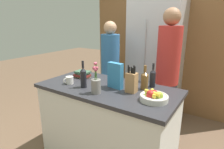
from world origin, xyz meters
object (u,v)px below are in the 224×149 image
(fruit_bowl, at_px, (153,96))
(person_at_sink, at_px, (110,68))
(bottle_wine, at_px, (153,78))
(book_stack, at_px, (82,74))
(coffee_mug, at_px, (69,80))
(refrigerator, at_px, (155,59))
(flower_vase, at_px, (96,84))
(person_in_blue, at_px, (167,71))
(cereal_box, at_px, (115,76))
(knife_block, at_px, (132,82))
(bottle_oil, at_px, (83,77))
(bottle_vinegar, at_px, (145,80))

(fruit_bowl, height_order, person_at_sink, person_at_sink)
(bottle_wine, bearing_deg, book_stack, -169.86)
(coffee_mug, relative_size, person_at_sink, 0.07)
(refrigerator, distance_m, flower_vase, 1.63)
(person_in_blue, bearing_deg, cereal_box, -92.00)
(bottle_wine, xyz_separation_m, person_at_sink, (-0.87, 0.46, -0.11))
(knife_block, bearing_deg, flower_vase, -142.12)
(refrigerator, relative_size, bottle_oil, 6.74)
(flower_vase, height_order, cereal_box, flower_vase)
(bottle_vinegar, distance_m, person_at_sink, 1.01)
(refrigerator, xyz_separation_m, flower_vase, (-0.00, -1.63, 0.03))
(person_at_sink, bearing_deg, bottle_wine, -40.00)
(book_stack, bearing_deg, refrigerator, 69.75)
(flower_vase, height_order, person_in_blue, person_in_blue)
(knife_block, xyz_separation_m, book_stack, (-0.76, 0.11, -0.07))
(bottle_vinegar, xyz_separation_m, bottle_wine, (0.05, 0.11, 0.00))
(cereal_box, distance_m, person_at_sink, 0.91)
(bottle_wine, bearing_deg, flower_vase, -129.73)
(refrigerator, distance_m, coffee_mug, 1.63)
(fruit_bowl, relative_size, cereal_box, 0.93)
(coffee_mug, bearing_deg, bottle_vinegar, 21.59)
(book_stack, distance_m, bottle_oil, 0.38)
(refrigerator, bearing_deg, knife_block, -78.62)
(cereal_box, xyz_separation_m, person_at_sink, (-0.54, 0.71, -0.14))
(refrigerator, bearing_deg, bottle_vinegar, -74.06)
(cereal_box, bearing_deg, fruit_bowl, -11.51)
(book_stack, relative_size, person_at_sink, 0.13)
(refrigerator, xyz_separation_m, fruit_bowl, (0.55, -1.49, -0.03))
(refrigerator, height_order, bottle_wine, refrigerator)
(book_stack, bearing_deg, bottle_wine, 10.14)
(bottle_wine, xyz_separation_m, person_in_blue, (0.03, 0.42, -0.01))
(fruit_bowl, bearing_deg, bottle_vinegar, 129.57)
(coffee_mug, bearing_deg, flower_vase, -7.82)
(fruit_bowl, relative_size, bottle_wine, 0.96)
(bottle_oil, bearing_deg, knife_block, 17.65)
(knife_block, distance_m, bottle_vinegar, 0.17)
(person_in_blue, bearing_deg, bottle_wine, -68.11)
(cereal_box, xyz_separation_m, bottle_wine, (0.33, 0.25, -0.03))
(coffee_mug, relative_size, bottle_wine, 0.44)
(refrigerator, height_order, coffee_mug, refrigerator)
(fruit_bowl, distance_m, person_in_blue, 0.78)
(book_stack, xyz_separation_m, bottle_vinegar, (0.84, 0.05, 0.06))
(bottle_oil, xyz_separation_m, bottle_vinegar, (0.58, 0.32, -0.01))
(person_at_sink, bearing_deg, fruit_bowl, -50.52)
(knife_block, relative_size, coffee_mug, 2.43)
(bottle_vinegar, bearing_deg, flower_vase, -133.66)
(refrigerator, distance_m, book_stack, 1.39)
(knife_block, bearing_deg, bottle_wine, 65.57)
(flower_vase, distance_m, person_in_blue, 1.01)
(cereal_box, bearing_deg, bottle_wine, 37.33)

